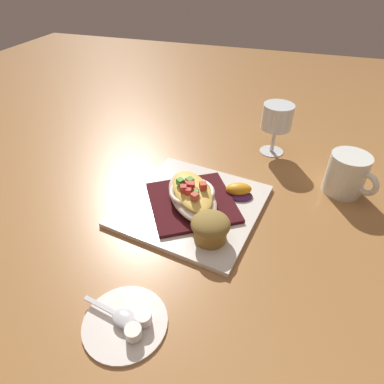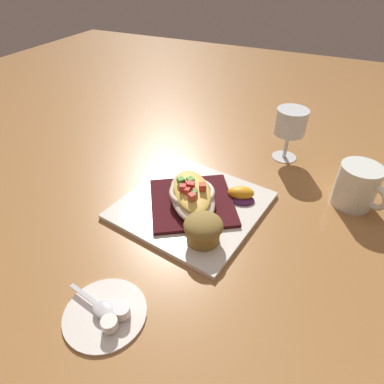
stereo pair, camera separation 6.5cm
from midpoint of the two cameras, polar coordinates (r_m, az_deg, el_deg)
The scene contains 12 objects.
ground_plane at distance 0.68m, azimuth -2.76°, elevation -2.79°, with size 2.60×2.60×0.00m, color #A16C3A.
square_plate at distance 0.67m, azimuth -2.77°, elevation -2.47°, with size 0.27×0.27×0.01m, color white.
folded_napkin at distance 0.67m, azimuth -2.79°, elevation -1.88°, with size 0.17×0.17×0.01m, color #401116.
gratin_dish at distance 0.65m, azimuth -2.86°, elevation -0.36°, with size 0.19×0.17×0.05m.
muffin at distance 0.58m, azimuth 0.04°, elevation -6.39°, with size 0.07×0.07×0.05m.
orange_garnish at distance 0.69m, azimuth 5.66°, elevation 0.20°, with size 0.06×0.07×0.02m.
coffee_mug at distance 0.76m, azimuth 23.38°, elevation 2.51°, with size 0.09×0.10×0.09m.
stemmed_glass at distance 0.84m, azimuth 12.56°, elevation 12.31°, with size 0.08×0.08×0.13m.
creamer_saucer at distance 0.52m, azimuth -15.52°, elevation -21.39°, with size 0.12×0.12×0.01m, color white.
spoon at distance 0.51m, azimuth -16.03°, elevation -20.64°, with size 0.04×0.09×0.01m.
creamer_cup_0 at distance 0.49m, azimuth -14.37°, elevation -23.03°, with size 0.02×0.02×0.02m, color white.
creamer_cup_1 at distance 0.50m, azimuth -12.51°, elevation -21.03°, with size 0.02×0.02×0.02m, color white.
Camera 1 is at (0.49, 0.16, 0.44)m, focal length 30.25 mm.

